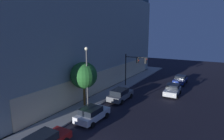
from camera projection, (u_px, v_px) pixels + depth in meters
modern_building at (64, 33)px, 35.53m from camera, size 39.43×20.69×19.17m
traffic_light_far_corner at (134, 64)px, 32.18m from camera, size 0.37×4.14×5.67m
street_lamp_sidewalk at (87, 70)px, 22.60m from camera, size 0.44×0.44×7.65m
sidewalk_tree at (84, 75)px, 23.58m from camera, size 3.41×3.41×5.70m
car_white at (92, 114)px, 20.16m from camera, size 4.26×2.27×1.58m
car_grey at (120, 94)px, 26.35m from camera, size 4.75×2.16×1.67m
car_silver at (172, 90)px, 28.54m from camera, size 4.36×2.26×1.68m
car_blue at (180, 80)px, 34.98m from camera, size 4.22×2.22×1.53m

